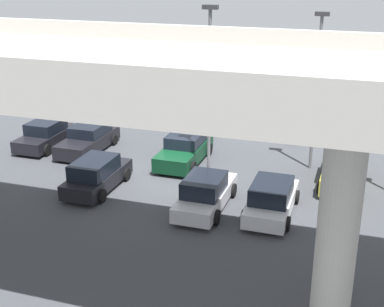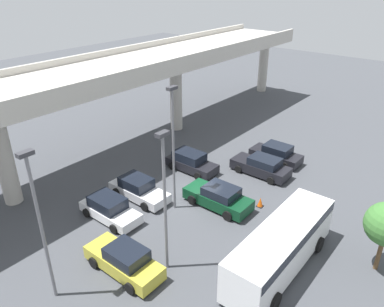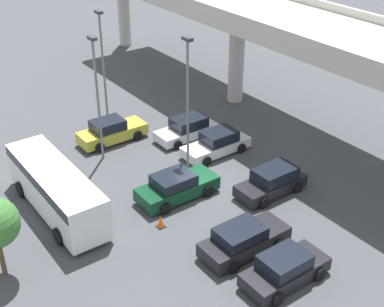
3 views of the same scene
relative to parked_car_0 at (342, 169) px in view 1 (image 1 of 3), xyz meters
name	(u,v)px [view 1 (image 1 of 3)]	position (x,y,z in m)	size (l,w,h in m)	color
ground_plane	(172,173)	(8.48, 1.46, -0.75)	(113.39, 113.39, 0.00)	#424449
highway_overpass	(59,79)	(8.48, 11.41, 6.32)	(54.12, 7.39, 8.43)	#BCB7AD
parked_car_0	(342,169)	(0.00, 0.00, 0.00)	(2.02, 4.75, 1.65)	gold
parked_car_1	(272,199)	(2.70, 4.50, -0.03)	(2.04, 4.44, 1.55)	silver
parked_car_2	(205,193)	(5.62, 4.83, -0.03)	(2.02, 4.71, 1.57)	silver
parked_car_3	(185,149)	(8.36, -0.30, -0.01)	(2.17, 4.83, 1.59)	#0C381E
parked_car_4	(97,175)	(11.22, 4.51, 0.00)	(2.01, 4.36, 1.60)	black
parked_car_5	(89,139)	(14.28, -0.31, -0.03)	(2.11, 4.74, 1.55)	black
parked_car_6	(46,135)	(17.04, -0.18, -0.03)	(2.07, 4.34, 1.55)	black
shuttle_bus	(258,110)	(5.59, -6.40, 0.84)	(8.68, 2.59, 2.66)	white
lamp_post_mid_lot	(317,80)	(1.69, -1.58, 4.02)	(0.70, 0.35, 8.16)	slate
lamp_post_by_overpass	(209,84)	(6.33, 1.97, 4.27)	(0.70, 0.35, 8.64)	slate
tree_front_left	(225,72)	(8.89, -10.60, 2.23)	(2.36, 2.36, 4.18)	brown
traffic_cone	(168,140)	(10.18, -2.58, -0.42)	(0.44, 0.44, 0.70)	black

